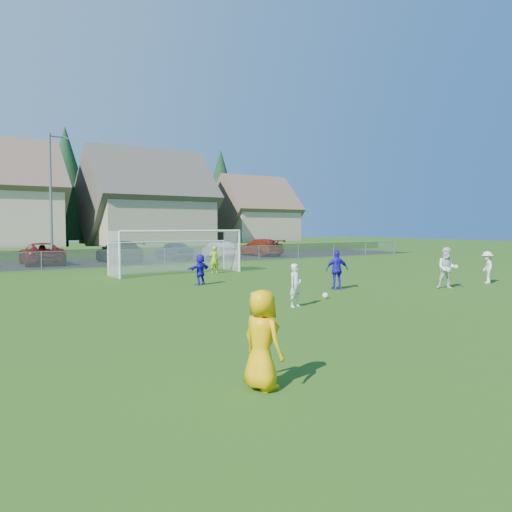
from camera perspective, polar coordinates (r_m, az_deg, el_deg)
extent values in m
plane|color=#193D0C|center=(16.12, 16.53, -6.37)|extent=(160.00, 160.00, 0.00)
plane|color=black|center=(39.52, -16.33, -0.63)|extent=(60.00, 60.00, 0.00)
cube|color=#1E420F|center=(46.66, -19.25, 0.40)|extent=(70.00, 6.00, 0.80)
sphere|color=white|center=(18.90, 7.93, -4.50)|extent=(0.22, 0.22, 0.22)
imported|color=#F1B004|center=(8.35, 0.68, -9.53)|extent=(0.63, 0.87, 1.66)
imported|color=white|center=(16.77, 4.54, -3.36)|extent=(0.59, 0.46, 1.45)
imported|color=white|center=(23.08, 21.02, -1.30)|extent=(1.08, 1.10, 1.79)
imported|color=white|center=(26.08, 24.91, -1.18)|extent=(1.09, 1.09, 1.52)
imported|color=#1D13BA|center=(21.56, 9.24, -1.57)|extent=(1.07, 0.77, 1.69)
imported|color=#1D13BA|center=(23.11, -6.40, -1.55)|extent=(1.38, 0.80, 1.42)
imported|color=#94C417|center=(28.71, -4.80, -0.43)|extent=(0.65, 0.51, 1.57)
imported|color=#570A0B|center=(38.24, -23.32, 0.24)|extent=(2.95, 5.72, 1.54)
imported|color=black|center=(38.53, -15.36, 0.48)|extent=(2.36, 5.62, 1.62)
imported|color=#141D46|center=(40.57, -9.38, 0.60)|extent=(1.77, 4.35, 1.48)
imported|color=#B1B1B1|center=(43.18, -4.29, 0.72)|extent=(1.79, 4.24, 1.36)
imported|color=maroon|center=(45.76, 0.45, 1.00)|extent=(2.20, 5.34, 1.55)
cylinder|color=white|center=(26.46, -15.32, 0.08)|extent=(0.12, 0.12, 2.44)
cylinder|color=white|center=(29.69, -1.91, 0.55)|extent=(0.12, 0.12, 2.44)
cylinder|color=white|center=(27.84, -8.25, 2.84)|extent=(7.30, 0.12, 0.12)
cylinder|color=white|center=(28.18, -16.52, -0.39)|extent=(0.08, 0.08, 1.80)
cylinder|color=white|center=(31.23, -3.70, 0.10)|extent=(0.08, 0.08, 1.80)
cylinder|color=white|center=(29.48, -9.80, 1.61)|extent=(7.30, 0.08, 0.08)
cube|color=silver|center=(29.52, -9.78, -0.13)|extent=(7.30, 0.02, 1.80)
cube|color=silver|center=(27.31, -15.94, 0.17)|extent=(0.02, 1.80, 2.44)
cube|color=silver|center=(30.45, -2.83, 0.62)|extent=(0.02, 1.80, 2.44)
cube|color=silver|center=(28.65, -9.05, 2.85)|extent=(7.30, 1.80, 0.02)
cube|color=gray|center=(34.28, -13.46, 0.77)|extent=(52.00, 0.03, 0.03)
cube|color=gray|center=(34.31, -13.44, -0.19)|extent=(52.00, 0.02, 1.14)
cylinder|color=gray|center=(34.31, -13.44, -0.19)|extent=(0.06, 0.06, 1.20)
cylinder|color=gray|center=(50.00, 15.53, 0.88)|extent=(0.06, 0.06, 1.20)
cylinder|color=slate|center=(36.82, -22.40, 5.96)|extent=(0.18, 0.18, 9.00)
cylinder|color=slate|center=(37.39, -21.78, 12.56)|extent=(1.20, 0.12, 0.12)
cube|color=slate|center=(37.52, -20.87, 12.47)|extent=(0.36, 0.18, 0.12)
cube|color=tan|center=(56.17, -12.34, 3.95)|extent=(12.00, 10.00, 5.00)
pyramid|color=#4C473F|center=(56.82, -12.45, 12.06)|extent=(13.20, 11.00, 5.52)
cube|color=tan|center=(64.24, -0.20, 3.50)|extent=(9.00, 8.00, 4.00)
pyramid|color=brown|center=(64.57, -0.20, 9.20)|extent=(9.90, 8.80, 4.41)
cylinder|color=#382616|center=(59.72, -20.75, 1.18)|extent=(0.30, 0.30, 1.20)
cone|color=#143819|center=(59.88, -20.89, 7.79)|extent=(7.28, 7.28, 12.60)
cylinder|color=#382616|center=(64.71, -12.58, 2.70)|extent=(0.36, 0.36, 3.96)
sphere|color=#2B5B19|center=(64.83, -12.63, 6.98)|extent=(8.36, 8.36, 8.36)
cylinder|color=#382616|center=(67.41, -4.01, 1.62)|extent=(0.30, 0.30, 1.20)
cone|color=#143819|center=(67.52, -4.04, 7.10)|extent=(6.76, 6.76, 11.70)
cylinder|color=#382616|center=(72.61, 1.02, 2.70)|extent=(0.36, 0.36, 3.60)
sphere|color=#2B5B19|center=(72.69, 1.02, 6.17)|extent=(7.60, 7.60, 7.60)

